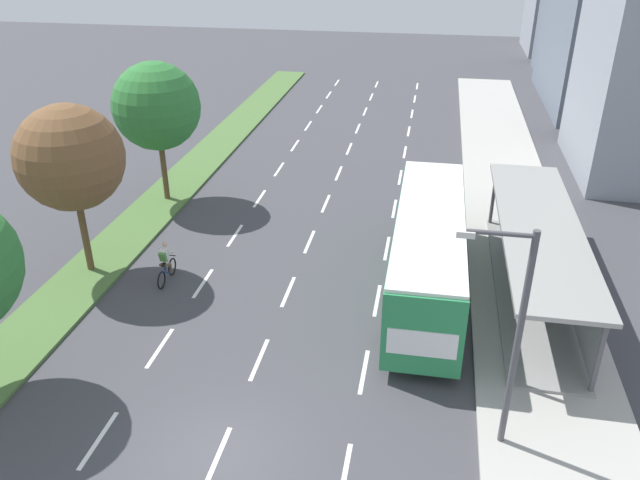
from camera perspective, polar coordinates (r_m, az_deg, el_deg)
name	(u,v)px	position (r m, az deg, el deg)	size (l,w,h in m)	color
ground_plane	(219,455)	(18.42, -9.16, -18.62)	(140.00, 140.00, 0.00)	#424247
median_strip	(191,172)	(36.95, -11.55, 6.05)	(2.60, 52.00, 0.12)	#4C7038
sidewalk_right	(508,193)	(34.73, 16.62, 4.07)	(4.50, 52.00, 0.15)	#ADAAA3
lane_divider_left	(270,183)	(34.90, -4.56, 5.15)	(0.14, 49.60, 0.01)	white
lane_divider_center	(333,187)	(34.22, 1.15, 4.77)	(0.14, 49.60, 0.01)	white
lane_divider_right	(397,192)	(33.88, 7.01, 4.33)	(0.14, 49.60, 0.01)	white
bus_shelter	(544,252)	(25.09, 19.56, -1.06)	(2.90, 12.45, 2.86)	gray
bus	(428,246)	(24.03, 9.77, -0.51)	(2.54, 11.29, 3.37)	#28844C
cyclist	(166,264)	(25.79, -13.77, -2.12)	(0.46, 1.82, 1.71)	black
median_tree_second	(70,158)	(25.85, -21.66, 6.91)	(4.09, 4.09, 6.88)	brown
median_tree_third	(156,106)	(32.02, -14.57, 11.61)	(4.25, 4.25, 6.93)	brown
streetlight	(512,328)	(16.71, 17.00, -7.63)	(1.91, 0.24, 6.50)	#4C4C51
building_mid_right	(626,3)	(53.64, 25.91, 18.69)	(9.42, 14.71, 14.83)	slate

